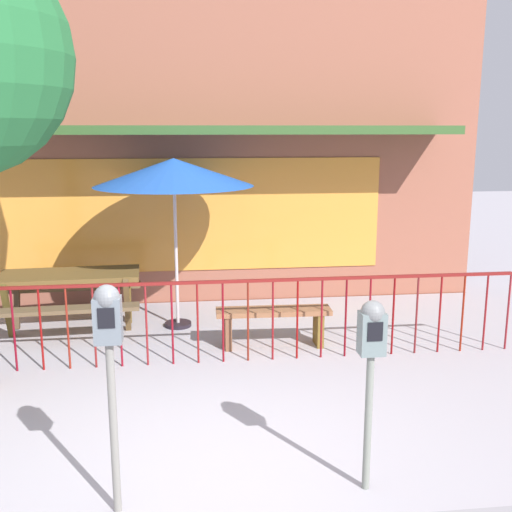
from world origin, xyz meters
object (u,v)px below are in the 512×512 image
(parking_meter_near, at_px, (371,346))
(patio_umbrella, at_px, (174,173))
(parking_meter_far, at_px, (109,340))
(patio_bench, at_px, (274,319))
(picnic_table_left, at_px, (70,285))

(parking_meter_near, bearing_deg, patio_umbrella, 109.68)
(parking_meter_near, xyz_separation_m, parking_meter_far, (-1.81, -0.06, 0.14))
(patio_umbrella, height_order, parking_meter_near, patio_umbrella)
(patio_bench, xyz_separation_m, parking_meter_far, (-1.57, -3.10, 0.91))
(patio_bench, relative_size, parking_meter_near, 0.97)
(parking_meter_near, distance_m, parking_meter_far, 1.82)
(parking_meter_near, height_order, parking_meter_far, parking_meter_far)
(picnic_table_left, distance_m, patio_umbrella, 2.02)
(patio_umbrella, distance_m, parking_meter_far, 4.12)
(picnic_table_left, distance_m, patio_bench, 2.75)
(patio_bench, xyz_separation_m, parking_meter_near, (0.24, -3.04, 0.77))
(patio_umbrella, bearing_deg, parking_meter_near, -70.32)
(picnic_table_left, xyz_separation_m, patio_bench, (2.57, -0.95, -0.26))
(patio_bench, bearing_deg, parking_meter_far, -116.81)
(patio_bench, bearing_deg, picnic_table_left, 159.82)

